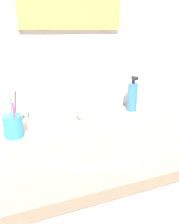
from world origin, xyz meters
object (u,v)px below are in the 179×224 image
object	(u,v)px
toothbrush_green	(12,108)
toothbrush_red	(15,107)
toothbrush_purple	(14,114)
soap_dispenser	(132,96)
faucet	(75,107)
toothbrush_cup	(13,126)

from	to	relation	value
toothbrush_green	toothbrush_red	distance (m)	0.02
toothbrush_purple	toothbrush_green	distance (m)	0.06
toothbrush_purple	toothbrush_red	world-z (taller)	toothbrush_red
soap_dispenser	toothbrush_green	bearing A→B (deg)	-173.48
toothbrush_red	toothbrush_purple	bearing A→B (deg)	-98.52
faucet	toothbrush_cup	world-z (taller)	faucet
toothbrush_green	soap_dispenser	xyz separation A→B (m)	(0.60, 0.07, -0.03)
toothbrush_cup	toothbrush_green	distance (m)	0.07
toothbrush_green	faucet	bearing A→B (deg)	18.65
faucet	toothbrush_purple	xyz separation A→B (m)	(-0.29, -0.16, 0.06)
toothbrush_purple	soap_dispenser	world-z (taller)	soap_dispenser
toothbrush_green	toothbrush_red	size ratio (longest dim) A/B	0.94
toothbrush_red	faucet	bearing A→B (deg)	19.81
toothbrush_cup	toothbrush_red	bearing A→B (deg)	62.24
toothbrush_cup	toothbrush_red	xyz separation A→B (m)	(0.02, 0.03, 0.07)
soap_dispenser	toothbrush_cup	bearing A→B (deg)	-170.25
toothbrush_cup	soap_dispenser	world-z (taller)	soap_dispenser
faucet	toothbrush_red	bearing A→B (deg)	-160.19
toothbrush_cup	toothbrush_red	world-z (taller)	toothbrush_red
toothbrush_cup	toothbrush_red	size ratio (longest dim) A/B	0.46
faucet	toothbrush_green	bearing A→B (deg)	-161.35
toothbrush_cup	toothbrush_purple	bearing A→B (deg)	-73.44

